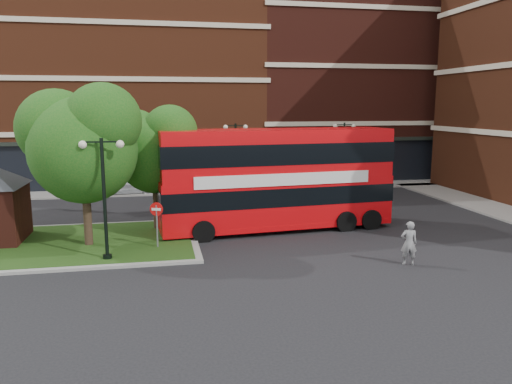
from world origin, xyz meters
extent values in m
plane|color=black|center=(0.00, 0.00, 0.00)|extent=(120.00, 120.00, 0.00)
cube|color=slate|center=(0.00, 16.50, 0.06)|extent=(44.00, 3.00, 0.12)
cube|color=#632C17|center=(-8.00, 24.00, 7.00)|extent=(26.00, 12.00, 14.00)
cube|color=#471911|center=(14.00, 24.00, 8.00)|extent=(18.00, 12.00, 16.00)
cube|color=gray|center=(-8.00, 3.00, 0.06)|extent=(12.60, 7.60, 0.12)
cube|color=#19380F|center=(-8.00, 3.00, 0.07)|extent=(12.00, 7.00, 0.15)
cylinder|color=#2D2116|center=(-6.50, 2.50, 1.96)|extent=(0.36, 0.36, 3.92)
sphere|color=#134D13|center=(-6.50, 2.50, 4.34)|extent=(4.60, 4.60, 4.60)
sphere|color=#134D13|center=(-7.65, 3.19, 5.25)|extent=(3.45, 3.45, 3.45)
sphere|color=#134D13|center=(-5.58, 2.04, 5.60)|extent=(3.22, 3.22, 3.22)
cylinder|color=#2D2116|center=(-3.50, 5.00, 1.74)|extent=(0.36, 0.36, 3.47)
sphere|color=#134D13|center=(-3.50, 5.00, 3.84)|extent=(3.80, 3.80, 3.80)
sphere|color=#134D13|center=(-4.45, 5.57, 4.65)|extent=(2.85, 2.85, 2.85)
sphere|color=#134D13|center=(-2.74, 4.62, 4.96)|extent=(2.66, 2.66, 2.66)
cylinder|color=black|center=(-5.50, 0.20, 2.50)|extent=(0.14, 0.14, 5.00)
cylinder|color=black|center=(-5.50, 0.20, 0.15)|extent=(0.36, 0.36, 0.30)
cube|color=black|center=(-5.50, 0.20, 4.85)|extent=(1.40, 0.06, 0.06)
sphere|color=#F2EACC|center=(-6.20, 0.20, 4.75)|extent=(0.32, 0.32, 0.32)
sphere|color=#F2EACC|center=(-4.80, 0.20, 4.75)|extent=(0.32, 0.32, 0.32)
cylinder|color=black|center=(2.00, 14.50, 2.50)|extent=(0.14, 0.14, 5.00)
cylinder|color=black|center=(2.00, 14.50, 0.15)|extent=(0.36, 0.36, 0.30)
cube|color=black|center=(2.00, 14.50, 4.85)|extent=(1.40, 0.06, 0.06)
sphere|color=#F2EACC|center=(1.30, 14.50, 4.75)|extent=(0.32, 0.32, 0.32)
sphere|color=#F2EACC|center=(2.70, 14.50, 4.75)|extent=(0.32, 0.32, 0.32)
cylinder|color=black|center=(10.00, 14.50, 2.50)|extent=(0.14, 0.14, 5.00)
cylinder|color=black|center=(10.00, 14.50, 0.15)|extent=(0.36, 0.36, 0.30)
cube|color=black|center=(10.00, 14.50, 4.85)|extent=(1.40, 0.06, 0.06)
sphere|color=#F2EACC|center=(9.30, 14.50, 4.75)|extent=(0.32, 0.32, 0.32)
sphere|color=#F2EACC|center=(10.70, 14.50, 4.75)|extent=(0.32, 0.32, 0.32)
cube|color=red|center=(2.44, 4.10, 1.59)|extent=(11.88, 3.68, 2.23)
cube|color=red|center=(2.44, 4.10, 3.83)|extent=(11.76, 3.65, 2.23)
cube|color=black|center=(2.44, 4.10, 3.94)|extent=(11.88, 3.68, 1.01)
cube|color=silver|center=(2.56, 2.75, 2.76)|extent=(8.74, 0.82, 0.58)
imported|color=gray|center=(6.26, -2.48, 0.88)|extent=(0.73, 0.56, 1.77)
imported|color=silver|center=(-5.73, 16.00, 0.79)|extent=(4.82, 2.37, 1.58)
imported|color=silver|center=(9.02, 14.70, 0.67)|extent=(4.06, 1.43, 1.33)
cylinder|color=slate|center=(-3.50, 1.50, 1.01)|extent=(0.07, 0.07, 2.01)
cylinder|color=red|center=(-3.50, 1.50, 1.83)|extent=(0.56, 0.26, 0.58)
cube|color=white|center=(-3.50, 1.50, 1.83)|extent=(0.40, 0.18, 0.11)
camera|label=1|loc=(-3.36, -20.00, 6.26)|focal=35.00mm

